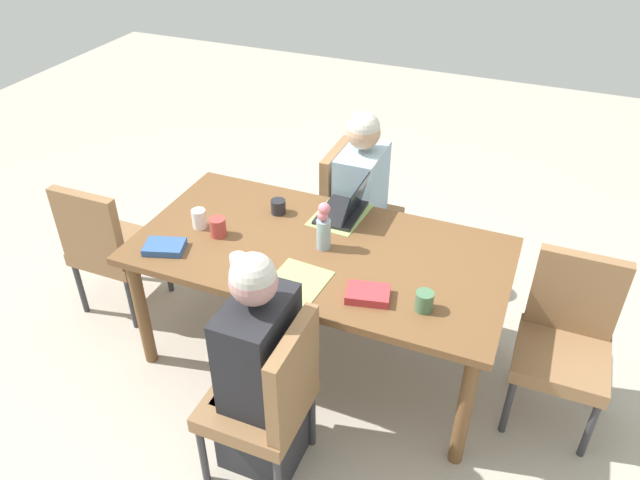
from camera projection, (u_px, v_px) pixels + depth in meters
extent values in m
plane|color=#B2A899|center=(320.00, 353.00, 3.58)|extent=(10.00, 10.00, 0.00)
cube|color=brown|center=(320.00, 251.00, 3.17)|extent=(1.92, 0.99, 0.04)
cylinder|color=brown|center=(142.00, 312.00, 3.34)|extent=(0.07, 0.07, 0.71)
cylinder|color=brown|center=(464.00, 410.00, 2.79)|extent=(0.07, 0.07, 0.71)
cylinder|color=brown|center=(219.00, 234.00, 3.97)|extent=(0.07, 0.07, 0.71)
cylinder|color=brown|center=(494.00, 301.00, 3.42)|extent=(0.07, 0.07, 0.71)
cube|color=olive|center=(363.00, 222.00, 3.99)|extent=(0.44, 0.44, 0.08)
cube|color=olive|center=(336.00, 181.00, 3.90)|extent=(0.06, 0.42, 0.45)
cylinder|color=#333338|center=(396.00, 241.00, 4.20)|extent=(0.04, 0.04, 0.37)
cylinder|color=#333338|center=(380.00, 273.00, 3.91)|extent=(0.04, 0.04, 0.37)
cylinder|color=#333338|center=(345.00, 230.00, 4.32)|extent=(0.04, 0.04, 0.37)
cylinder|color=#333338|center=(324.00, 259.00, 4.03)|extent=(0.04, 0.04, 0.37)
cube|color=#2D2D33|center=(358.00, 250.00, 4.05)|extent=(0.36, 0.34, 0.45)
cube|color=#99B7CC|center=(361.00, 188.00, 3.78)|extent=(0.24, 0.40, 0.50)
sphere|color=tan|center=(364.00, 132.00, 3.57)|extent=(0.20, 0.20, 0.20)
sphere|color=beige|center=(364.00, 128.00, 3.55)|extent=(0.19, 0.19, 0.19)
cube|color=olive|center=(256.00, 404.00, 2.75)|extent=(0.44, 0.44, 0.08)
cube|color=olive|center=(293.00, 375.00, 2.54)|extent=(0.06, 0.42, 0.45)
cylinder|color=#333338|center=(203.00, 455.00, 2.79)|extent=(0.04, 0.04, 0.37)
cylinder|color=#333338|center=(243.00, 395.00, 3.08)|extent=(0.04, 0.04, 0.37)
cylinder|color=#333338|center=(312.00, 418.00, 2.96)|extent=(0.04, 0.04, 0.37)
cube|color=#2D2D33|center=(264.00, 421.00, 2.90)|extent=(0.36, 0.34, 0.45)
cube|color=#232328|center=(259.00, 349.00, 2.63)|extent=(0.24, 0.40, 0.50)
sphere|color=tan|center=(253.00, 281.00, 2.42)|extent=(0.20, 0.20, 0.20)
sphere|color=beige|center=(253.00, 275.00, 2.40)|extent=(0.19, 0.19, 0.19)
cube|color=olive|center=(118.00, 249.00, 3.74)|extent=(0.44, 0.44, 0.08)
cube|color=olive|center=(88.00, 228.00, 3.45)|extent=(0.42, 0.06, 0.45)
cylinder|color=#333338|center=(119.00, 255.00, 4.07)|extent=(0.04, 0.04, 0.37)
cylinder|color=#333338|center=(168.00, 268.00, 3.96)|extent=(0.04, 0.04, 0.37)
cylinder|color=#333338|center=(81.00, 288.00, 3.79)|extent=(0.04, 0.04, 0.37)
cylinder|color=#333338|center=(132.00, 303.00, 3.67)|extent=(0.04, 0.04, 0.37)
cube|color=olive|center=(561.00, 358.00, 2.98)|extent=(0.44, 0.44, 0.08)
cube|color=olive|center=(576.00, 293.00, 2.98)|extent=(0.42, 0.06, 0.45)
cylinder|color=#333338|center=(589.00, 430.00, 2.91)|extent=(0.04, 0.04, 0.37)
cylinder|color=#333338|center=(508.00, 406.00, 3.03)|extent=(0.04, 0.04, 0.37)
cylinder|color=#333338|center=(592.00, 374.00, 3.20)|extent=(0.04, 0.04, 0.37)
cylinder|color=#333338|center=(518.00, 354.00, 3.32)|extent=(0.04, 0.04, 0.37)
cylinder|color=#8EA8B7|center=(324.00, 234.00, 3.11)|extent=(0.07, 0.07, 0.16)
sphere|color=#DB7584|center=(324.00, 209.00, 3.03)|extent=(0.06, 0.06, 0.06)
cylinder|color=#477A3D|center=(324.00, 215.00, 3.05)|extent=(0.01, 0.01, 0.07)
sphere|color=#DB7584|center=(324.00, 211.00, 3.06)|extent=(0.05, 0.05, 0.05)
cylinder|color=#477A3D|center=(324.00, 215.00, 3.07)|extent=(0.01, 0.01, 0.04)
sphere|color=#DB7584|center=(323.00, 215.00, 3.05)|extent=(0.05, 0.05, 0.05)
cylinder|color=#477A3D|center=(323.00, 218.00, 3.06)|extent=(0.01, 0.01, 0.03)
cube|color=#9EBC66|center=(340.00, 215.00, 3.41)|extent=(0.29, 0.38, 0.00)
cube|color=#9EBC66|center=(294.00, 286.00, 2.90)|extent=(0.29, 0.38, 0.00)
cube|color=black|center=(341.00, 213.00, 3.42)|extent=(0.22, 0.32, 0.02)
cube|color=black|center=(356.00, 199.00, 3.33)|extent=(0.06, 0.31, 0.20)
cylinder|color=white|center=(238.00, 263.00, 2.97)|extent=(0.08, 0.08, 0.09)
cylinder|color=#232328|center=(278.00, 207.00, 3.41)|extent=(0.08, 0.08, 0.08)
cylinder|color=white|center=(199.00, 219.00, 3.29)|extent=(0.08, 0.08, 0.11)
cylinder|color=#AD3D38|center=(218.00, 227.00, 3.23)|extent=(0.09, 0.09, 0.10)
cylinder|color=#47704C|center=(424.00, 301.00, 2.74)|extent=(0.08, 0.08, 0.09)
cube|color=#335693|center=(165.00, 247.00, 3.13)|extent=(0.23, 0.20, 0.04)
cube|color=#B73338|center=(368.00, 294.00, 2.82)|extent=(0.23, 0.18, 0.04)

